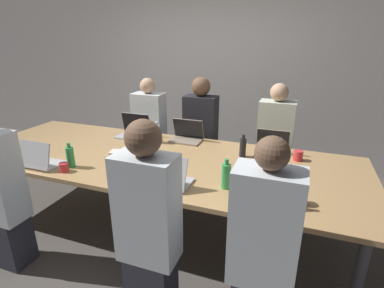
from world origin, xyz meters
name	(u,v)px	position (x,y,z in m)	size (l,w,h in m)	color
ground_plane	(159,222)	(0.00, 0.00, 0.00)	(24.00, 24.00, 0.00)	#4C4742
curtain_wall	(215,70)	(0.00, 2.04, 1.40)	(12.00, 0.06, 2.80)	#BCB7B2
conference_table	(156,162)	(0.00, 0.00, 0.71)	(3.97, 1.43, 0.75)	tan
laptop_near_midright	(170,178)	(0.38, -0.50, 0.83)	(0.32, 0.27, 0.26)	#B7B7BC
person_near_midright	(148,225)	(0.43, -0.97, 0.70)	(0.40, 0.24, 1.43)	#2D2D38
laptop_far_midleft	(134,130)	(-0.54, 0.52, 0.83)	(0.36, 0.26, 0.27)	#B7B7BC
person_far_midleft	(150,133)	(-0.54, 0.90, 0.67)	(0.40, 0.24, 1.40)	#2D2D38
cup_far_midleft	(153,136)	(-0.27, 0.48, 0.79)	(0.09, 0.09, 0.08)	white
bottle_far_midleft	(148,134)	(-0.29, 0.40, 0.84)	(0.06, 0.06, 0.21)	green
laptop_far_right	(272,147)	(1.07, 0.49, 0.83)	(0.32, 0.25, 0.25)	gray
person_far_right	(274,145)	(1.06, 0.96, 0.68)	(0.40, 0.24, 1.40)	#2D2D38
cup_far_right	(298,156)	(1.33, 0.41, 0.80)	(0.09, 0.09, 0.10)	red
bottle_far_right	(243,147)	(0.80, 0.31, 0.85)	(0.06, 0.06, 0.23)	black
laptop_near_right	(264,193)	(1.11, -0.49, 0.82)	(0.36, 0.23, 0.24)	#B7B7BC
person_near_right	(263,249)	(1.18, -0.91, 0.67)	(0.40, 0.24, 1.40)	#2D2D38
cup_near_right	(301,198)	(1.37, -0.43, 0.80)	(0.09, 0.09, 0.09)	white
bottle_near_right	(226,176)	(0.81, -0.38, 0.86)	(0.07, 0.07, 0.25)	green
laptop_near_left	(40,160)	(-0.89, -0.57, 0.83)	(0.33, 0.25, 0.26)	#B7B7BC
cup_near_left	(64,167)	(-0.61, -0.58, 0.79)	(0.08, 0.08, 0.08)	red
bottle_near_left	(70,157)	(-0.62, -0.48, 0.85)	(0.07, 0.07, 0.23)	green
laptop_far_center	(187,135)	(0.11, 0.58, 0.83)	(0.36, 0.25, 0.25)	gray
person_far_center	(201,135)	(0.15, 0.96, 0.70)	(0.40, 0.24, 1.43)	#2D2D38
bottle_far_center	(157,134)	(-0.18, 0.40, 0.86)	(0.08, 0.08, 0.24)	#ADD1E0
stapler	(152,156)	(-0.02, -0.05, 0.78)	(0.09, 0.16, 0.05)	black
notebook	(119,152)	(-0.41, -0.03, 0.76)	(0.21, 0.17, 0.02)	silver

